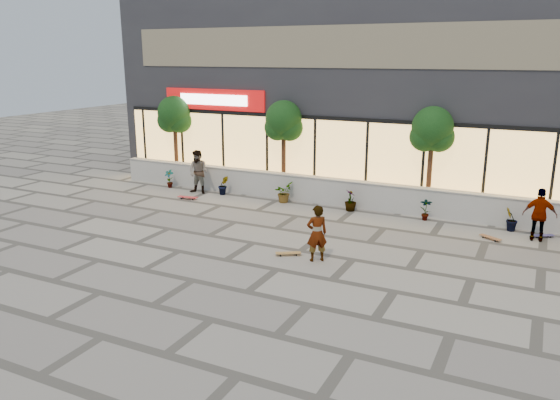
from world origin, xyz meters
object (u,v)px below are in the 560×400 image
at_px(skater_right_near, 540,215).
at_px(skater_center, 317,233).
at_px(tree_mideast, 432,132).
at_px(skater_left, 198,172).
at_px(tree_west, 174,117).
at_px(tree_midwest, 284,123).
at_px(skateboard_right_near, 490,237).
at_px(skateboard_center, 288,253).
at_px(skateboard_left, 188,197).
at_px(skateboard_right_far, 543,235).

bearing_deg(skater_right_near, skater_center, 37.76).
bearing_deg(skater_center, tree_mideast, -143.29).
bearing_deg(skater_left, skater_right_near, -4.21).
bearing_deg(tree_west, tree_mideast, 0.00).
height_order(tree_midwest, skateboard_right_near, tree_midwest).
distance_m(tree_mideast, skateboard_right_near, 4.56).
bearing_deg(skater_left, skateboard_center, -40.00).
bearing_deg(tree_west, skateboard_left, -46.85).
height_order(skateboard_center, skateboard_right_far, skateboard_center).
distance_m(tree_mideast, skateboard_right_far, 5.17).
bearing_deg(tree_midwest, skateboard_right_far, -8.53).
height_order(skater_right_near, skateboard_right_far, skater_right_near).
bearing_deg(tree_mideast, tree_midwest, 180.00).
xyz_separation_m(skater_center, skater_left, (-7.47, 5.07, 0.10)).
bearing_deg(tree_midwest, tree_west, 180.00).
xyz_separation_m(tree_west, skater_right_near, (15.34, -1.93, -2.13)).
xyz_separation_m(skateboard_center, skateboard_right_near, (5.18, 4.12, -0.00)).
bearing_deg(tree_mideast, skateboard_right_near, -44.45).
xyz_separation_m(skater_left, skater_right_near, (13.08, -0.40, -0.07)).
relative_size(skater_right_near, skateboard_right_near, 2.35).
bearing_deg(skateboard_left, skater_center, -36.76).
distance_m(tree_west, skater_right_near, 15.60).
bearing_deg(skateboard_right_near, skater_center, -105.08).
bearing_deg(skateboard_right_far, skateboard_left, 153.93).
distance_m(skater_right_near, skateboard_right_near, 1.63).
distance_m(tree_west, skateboard_left, 4.55).
distance_m(skateboard_left, skateboard_right_near, 11.61).
bearing_deg(skater_left, skateboard_right_near, -6.96).
distance_m(tree_mideast, skater_right_near, 4.80).
xyz_separation_m(skater_left, skateboard_left, (0.14, -1.02, -0.84)).
bearing_deg(skater_center, skater_left, -72.43).
bearing_deg(skater_left, tree_west, 143.40).
xyz_separation_m(skateboard_center, skateboard_right_far, (6.68, 5.08, -0.00)).
height_order(tree_west, skateboard_right_near, tree_west).
xyz_separation_m(skater_center, skateboard_right_near, (4.28, 4.14, -0.75)).
bearing_deg(skater_center, tree_west, -72.43).
bearing_deg(skateboard_center, tree_west, 112.86).
xyz_separation_m(skater_center, skateboard_right_far, (5.77, 5.10, -0.75)).
distance_m(skateboard_center, skateboard_right_near, 6.62).
bearing_deg(skater_center, tree_midwest, -95.63).
bearing_deg(tree_midwest, tree_mideast, 0.00).
distance_m(skater_right_near, skateboard_center, 8.04).
height_order(skateboard_left, skateboard_right_far, skateboard_left).
height_order(tree_midwest, skater_center, tree_midwest).
bearing_deg(skater_center, skateboard_right_near, -174.20).
height_order(skater_center, skateboard_right_near, skater_center).
relative_size(tree_midwest, tree_mideast, 1.00).
relative_size(skater_center, skateboard_right_far, 2.31).
bearing_deg(tree_midwest, skater_right_near, -11.13).
bearing_deg(skateboard_right_far, skater_center, -169.21).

